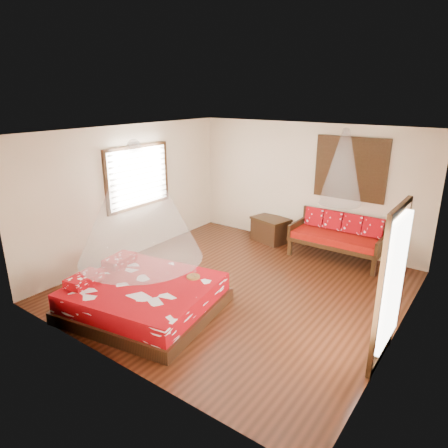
# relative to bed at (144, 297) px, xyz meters

# --- Properties ---
(room) EXTENTS (5.54, 5.54, 2.84)m
(room) POSITION_rel_bed_xyz_m (0.77, 1.60, 1.15)
(room) COLOR black
(room) RESTS_ON ground
(bed) EXTENTS (2.54, 2.36, 0.65)m
(bed) POSITION_rel_bed_xyz_m (0.00, 0.00, 0.00)
(bed) COLOR black
(bed) RESTS_ON floor
(daybed) EXTENTS (1.93, 0.86, 0.97)m
(daybed) POSITION_rel_bed_xyz_m (1.75, 3.99, 0.27)
(daybed) COLOR black
(daybed) RESTS_ON floor
(storage_chest) EXTENTS (0.97, 0.80, 0.58)m
(storage_chest) POSITION_rel_bed_xyz_m (0.07, 4.05, 0.04)
(storage_chest) COLOR black
(storage_chest) RESTS_ON floor
(shutter_panel) EXTENTS (1.52, 0.06, 1.32)m
(shutter_panel) POSITION_rel_bed_xyz_m (1.75, 4.32, 1.65)
(shutter_panel) COLOR black
(shutter_panel) RESTS_ON wall_back
(window_left) EXTENTS (0.10, 1.74, 1.34)m
(window_left) POSITION_rel_bed_xyz_m (-1.94, 1.80, 1.45)
(window_left) COLOR black
(window_left) RESTS_ON wall_left
(glazed_door) EXTENTS (0.08, 1.02, 2.16)m
(glazed_door) POSITION_rel_bed_xyz_m (3.48, 1.00, 0.82)
(glazed_door) COLOR black
(glazed_door) RESTS_ON floor
(wine_tray) EXTENTS (0.22, 0.22, 0.19)m
(wine_tray) POSITION_rel_bed_xyz_m (0.53, 0.64, 0.30)
(wine_tray) COLOR brown
(wine_tray) RESTS_ON bed
(mosquito_net_main) EXTENTS (1.91, 1.91, 1.80)m
(mosquito_net_main) POSITION_rel_bed_xyz_m (0.02, 0.00, 1.60)
(mosquito_net_main) COLOR white
(mosquito_net_main) RESTS_ON ceiling
(mosquito_net_daybed) EXTENTS (0.85, 0.85, 1.50)m
(mosquito_net_daybed) POSITION_rel_bed_xyz_m (1.75, 3.85, 1.75)
(mosquito_net_daybed) COLOR white
(mosquito_net_daybed) RESTS_ON ceiling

